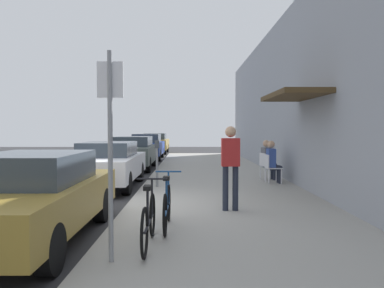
# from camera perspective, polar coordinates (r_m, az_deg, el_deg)

# --- Properties ---
(ground_plane) EXTENTS (60.00, 60.00, 0.00)m
(ground_plane) POSITION_cam_1_polar(r_m,az_deg,el_deg) (8.76, -9.53, -9.45)
(ground_plane) COLOR #2D2D30
(sidewalk_slab) EXTENTS (4.50, 32.00, 0.12)m
(sidewalk_slab) POSITION_cam_1_polar(r_m,az_deg,el_deg) (10.64, 4.38, -7.02)
(sidewalk_slab) COLOR #9E9B93
(sidewalk_slab) RESTS_ON ground_plane
(building_facade) EXTENTS (1.40, 32.00, 5.59)m
(building_facade) POSITION_cam_1_polar(r_m,az_deg,el_deg) (11.01, 17.05, 7.47)
(building_facade) COLOR #999EA8
(building_facade) RESTS_ON ground_plane
(parked_car_0) EXTENTS (1.80, 4.40, 1.38)m
(parked_car_0) POSITION_cam_1_polar(r_m,az_deg,el_deg) (6.60, -22.57, -7.07)
(parked_car_0) COLOR #A58433
(parked_car_0) RESTS_ON ground_plane
(parked_car_1) EXTENTS (1.80, 4.40, 1.37)m
(parked_car_1) POSITION_cam_1_polar(r_m,az_deg,el_deg) (12.07, -12.23, -2.81)
(parked_car_1) COLOR silver
(parked_car_1) RESTS_ON ground_plane
(parked_car_2) EXTENTS (1.80, 4.40, 1.43)m
(parked_car_2) POSITION_cam_1_polar(r_m,az_deg,el_deg) (17.33, -8.60, -1.17)
(parked_car_2) COLOR #47514C
(parked_car_2) RESTS_ON ground_plane
(parked_car_3) EXTENTS (1.80, 4.40, 1.48)m
(parked_car_3) POSITION_cam_1_polar(r_m,az_deg,el_deg) (22.74, -6.64, -0.33)
(parked_car_3) COLOR navy
(parked_car_3) RESTS_ON ground_plane
(parked_car_4) EXTENTS (1.80, 4.40, 1.45)m
(parked_car_4) POSITION_cam_1_polar(r_m,az_deg,el_deg) (28.35, -5.40, 0.16)
(parked_car_4) COLOR #A58433
(parked_car_4) RESTS_ON ground_plane
(parking_meter) EXTENTS (0.12, 0.10, 1.32)m
(parking_meter) POSITION_cam_1_polar(r_m,az_deg,el_deg) (11.15, -5.14, -2.32)
(parking_meter) COLOR slate
(parking_meter) RESTS_ON sidewalk_slab
(street_sign) EXTENTS (0.32, 0.06, 2.60)m
(street_sign) POSITION_cam_1_polar(r_m,az_deg,el_deg) (4.89, -11.86, 0.69)
(street_sign) COLOR gray
(street_sign) RESTS_ON sidewalk_slab
(bicycle_0) EXTENTS (0.46, 1.71, 0.90)m
(bicycle_0) POSITION_cam_1_polar(r_m,az_deg,el_deg) (6.56, -3.67, -9.10)
(bicycle_0) COLOR black
(bicycle_0) RESTS_ON sidewalk_slab
(bicycle_1) EXTENTS (0.46, 1.71, 0.90)m
(bicycle_1) POSITION_cam_1_polar(r_m,az_deg,el_deg) (5.59, -6.33, -11.11)
(bicycle_1) COLOR black
(bicycle_1) RESTS_ON sidewalk_slab
(cafe_chair_0) EXTENTS (0.46, 0.46, 0.87)m
(cafe_chair_0) POSITION_cam_1_polar(r_m,az_deg,el_deg) (12.06, 11.47, -3.27)
(cafe_chair_0) COLOR silver
(cafe_chair_0) RESTS_ON sidewalk_slab
(seated_patron_0) EXTENTS (0.44, 0.37, 1.29)m
(seated_patron_0) POSITION_cam_1_polar(r_m,az_deg,el_deg) (12.05, 11.75, -2.35)
(seated_patron_0) COLOR #232838
(seated_patron_0) RESTS_ON sidewalk_slab
(cafe_chair_1) EXTENTS (0.52, 0.52, 0.87)m
(cafe_chair_1) POSITION_cam_1_polar(r_m,az_deg,el_deg) (12.80, 10.77, -2.94)
(cafe_chair_1) COLOR silver
(cafe_chair_1) RESTS_ON sidewalk_slab
(seated_patron_1) EXTENTS (0.48, 0.43, 1.29)m
(seated_patron_1) POSITION_cam_1_polar(r_m,az_deg,el_deg) (12.81, 11.02, -2.08)
(seated_patron_1) COLOR #232838
(seated_patron_1) RESTS_ON sidewalk_slab
(pedestrian_standing) EXTENTS (0.36, 0.22, 1.70)m
(pedestrian_standing) POSITION_cam_1_polar(r_m,az_deg,el_deg) (7.87, 5.65, -2.50)
(pedestrian_standing) COLOR #232838
(pedestrian_standing) RESTS_ON sidewalk_slab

